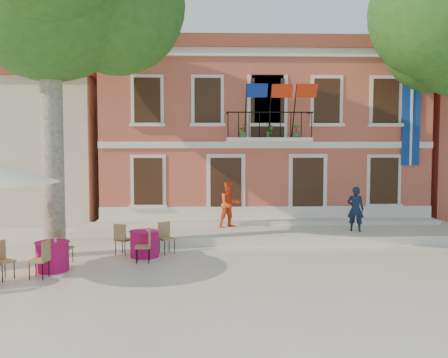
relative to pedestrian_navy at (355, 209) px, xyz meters
The scene contains 8 objects.
ground 6.22m from the pedestrian_navy, 142.03° to the right, with size 90.00×90.00×0.00m, color beige.
main_building 7.35m from the pedestrian_navy, 114.48° to the left, with size 13.50×9.59×7.50m.
neighbor_west 16.19m from the pedestrian_navy, 153.23° to the left, with size 9.40×9.40×6.40m.
terrace 3.05m from the pedestrian_navy, 167.45° to the left, with size 14.00×3.40×0.30m, color silver.
pedestrian_navy is the anchor object (origin of this frame).
pedestrian_orange 4.45m from the pedestrian_navy, 167.47° to the left, with size 0.82×0.64×1.69m, color #EE4C1C.
cafe_table_3 7.44m from the pedestrian_navy, 161.03° to the right, with size 1.87×1.68×0.95m.
cafe_table_4 10.07m from the pedestrian_navy, 156.64° to the right, with size 0.90×1.96×0.95m.
Camera 1 is at (-0.31, -13.27, 3.33)m, focal length 40.00 mm.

